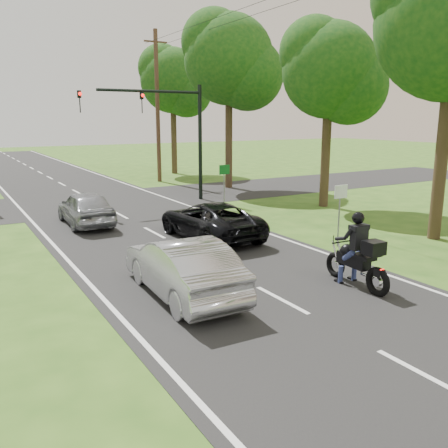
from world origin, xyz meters
The scene contains 14 objects.
ground centered at (0.00, 0.00, 0.00)m, with size 140.00×140.00×0.00m, color #2D5518.
road centered at (0.00, 10.00, 0.01)m, with size 8.00×100.00×0.01m, color black.
cross_road centered at (0.00, 16.00, 0.01)m, with size 60.00×7.00×0.01m, color black.
motorcycle_rider centered at (2.29, -0.23, 0.79)m, with size 0.66×2.33×2.01m.
dark_suv centered at (1.44, 6.19, 0.68)m, with size 2.21×4.79×1.33m, color black.
silver_sedan centered at (-1.92, 1.51, 0.74)m, with size 1.54×4.43×1.46m, color #B7B7BC.
silver_suv centered at (-1.85, 10.77, 0.72)m, with size 1.67×4.16×1.42m, color gray.
traffic_signal centered at (3.34, 14.00, 4.14)m, with size 6.38×0.44×6.00m.
utility_pole_far centered at (6.20, 22.00, 5.08)m, with size 1.60×0.28×10.00m.
sign_white centered at (4.70, 2.98, 1.60)m, with size 0.55×0.07×2.12m.
sign_green centered at (4.90, 10.98, 1.60)m, with size 0.55×0.07×2.12m.
tree_row_c centered at (9.75, 8.80, 6.23)m, with size 4.80×4.65×8.76m.
tree_row_d centered at (9.10, 16.76, 7.43)m, with size 5.76×5.58×10.45m.
tree_row_e centered at (9.48, 25.78, 6.83)m, with size 5.28×5.12×9.61m.
Camera 1 is at (-6.70, -8.56, 4.31)m, focal length 38.00 mm.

